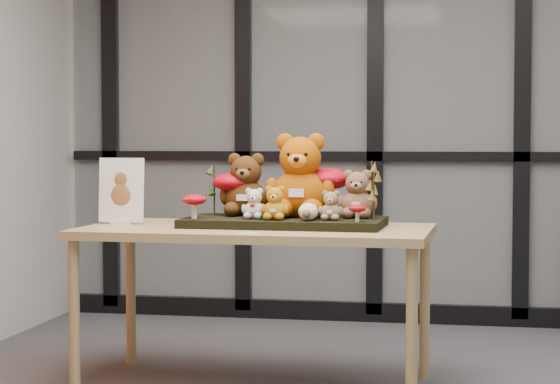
% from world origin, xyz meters
% --- Properties ---
extents(room_shell, '(5.00, 5.00, 5.00)m').
position_xyz_m(room_shell, '(0.00, 0.00, 1.68)').
color(room_shell, '#B7B4AD').
rests_on(room_shell, floor).
extents(glass_partition, '(4.90, 0.06, 2.78)m').
position_xyz_m(glass_partition, '(-0.00, 2.47, 1.42)').
color(glass_partition, '#2D383F').
rests_on(glass_partition, floor).
extents(display_table, '(1.63, 0.85, 0.75)m').
position_xyz_m(display_table, '(-0.83, 0.66, 0.69)').
color(display_table, '#A28658').
rests_on(display_table, floor).
extents(diorama_tray, '(0.94, 0.49, 0.04)m').
position_xyz_m(diorama_tray, '(-0.71, 0.71, 0.77)').
color(diorama_tray, black).
rests_on(diorama_tray, display_table).
extents(bear_pooh_yellow, '(0.34, 0.31, 0.43)m').
position_xyz_m(bear_pooh_yellow, '(-0.64, 0.79, 1.01)').
color(bear_pooh_yellow, '#A94C03').
rests_on(bear_pooh_yellow, diorama_tray).
extents(bear_brown_medium, '(0.26, 0.24, 0.33)m').
position_xyz_m(bear_brown_medium, '(-0.91, 0.82, 0.96)').
color(bear_brown_medium, '#41240B').
rests_on(bear_brown_medium, diorama_tray).
extents(bear_tan_back, '(0.19, 0.18, 0.25)m').
position_xyz_m(bear_tan_back, '(-0.37, 0.78, 0.91)').
color(bear_tan_back, brown).
rests_on(bear_tan_back, diorama_tray).
extents(bear_small_yellow, '(0.13, 0.12, 0.17)m').
position_xyz_m(bear_small_yellow, '(-0.73, 0.59, 0.88)').
color(bear_small_yellow, '#B47B13').
rests_on(bear_small_yellow, diorama_tray).
extents(bear_white_bow, '(0.12, 0.11, 0.16)m').
position_xyz_m(bear_white_bow, '(-0.83, 0.64, 0.87)').
color(bear_white_bow, silver).
rests_on(bear_white_bow, diorama_tray).
extents(bear_beige_small, '(0.12, 0.11, 0.15)m').
position_xyz_m(bear_beige_small, '(-0.47, 0.62, 0.87)').
color(bear_beige_small, '#917153').
rests_on(bear_beige_small, diorama_tray).
extents(plush_cream_hedgehog, '(0.07, 0.06, 0.09)m').
position_xyz_m(plush_cream_hedgehog, '(-0.57, 0.58, 0.84)').
color(plush_cream_hedgehog, white).
rests_on(plush_cream_hedgehog, diorama_tray).
extents(mushroom_back_left, '(0.21, 0.21, 0.23)m').
position_xyz_m(mushroom_back_left, '(-0.98, 0.84, 0.91)').
color(mushroom_back_left, '#A10511').
rests_on(mushroom_back_left, diorama_tray).
extents(mushroom_back_right, '(0.23, 0.23, 0.25)m').
position_xyz_m(mushroom_back_right, '(-0.53, 0.86, 0.92)').
color(mushroom_back_right, '#A10511').
rests_on(mushroom_back_right, diorama_tray).
extents(mushroom_front_left, '(0.11, 0.11, 0.12)m').
position_xyz_m(mushroom_front_left, '(-1.11, 0.60, 0.85)').
color(mushroom_front_left, '#A10511').
rests_on(mushroom_front_left, diorama_tray).
extents(mushroom_front_right, '(0.08, 0.08, 0.09)m').
position_xyz_m(mushroom_front_right, '(-0.35, 0.54, 0.83)').
color(mushroom_front_right, '#A10511').
rests_on(mushroom_front_right, diorama_tray).
extents(sprig_green_far_left, '(0.05, 0.05, 0.24)m').
position_xyz_m(sprig_green_far_left, '(-1.08, 0.84, 0.91)').
color(sprig_green_far_left, '#12380C').
rests_on(sprig_green_far_left, diorama_tray).
extents(sprig_green_mid_left, '(0.05, 0.05, 0.20)m').
position_xyz_m(sprig_green_mid_left, '(-0.93, 0.89, 0.89)').
color(sprig_green_mid_left, '#12380C').
rests_on(sprig_green_mid_left, diorama_tray).
extents(sprig_dry_far_right, '(0.05, 0.05, 0.26)m').
position_xyz_m(sprig_dry_far_right, '(-0.31, 0.80, 0.92)').
color(sprig_dry_far_right, brown).
rests_on(sprig_dry_far_right, diorama_tray).
extents(sprig_dry_mid_right, '(0.05, 0.05, 0.22)m').
position_xyz_m(sprig_dry_mid_right, '(-0.29, 0.68, 0.90)').
color(sprig_dry_mid_right, brown).
rests_on(sprig_dry_mid_right, diorama_tray).
extents(sprig_green_centre, '(0.05, 0.05, 0.18)m').
position_xyz_m(sprig_green_centre, '(-0.77, 0.90, 0.88)').
color(sprig_green_centre, '#12380C').
rests_on(sprig_green_centre, diorama_tray).
extents(sign_holder, '(0.22, 0.06, 0.32)m').
position_xyz_m(sign_holder, '(-1.50, 0.70, 0.90)').
color(sign_holder, silver).
rests_on(sign_holder, display_table).
extents(label_card, '(0.09, 0.03, 0.00)m').
position_xyz_m(label_card, '(-0.79, 0.33, 0.75)').
color(label_card, white).
rests_on(label_card, display_table).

